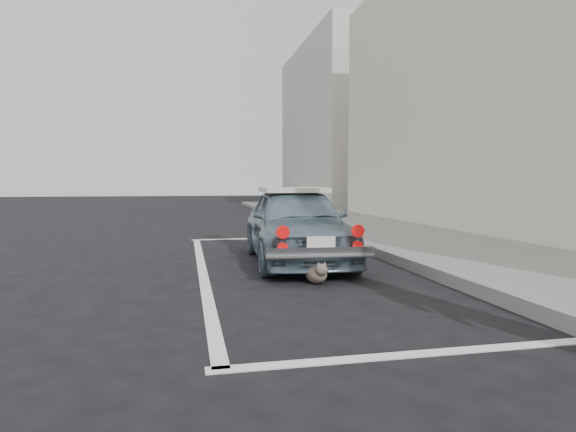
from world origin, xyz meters
The scene contains 8 objects.
ground centered at (0.00, 0.00, 0.00)m, with size 80.00×80.00×0.00m, color black.
sidewalk centered at (3.20, 2.00, 0.07)m, with size 2.80×40.00×0.15m, color slate.
building_far centered at (6.35, 20.00, 4.00)m, with size 3.50×10.00×8.00m, color beige.
pline_rear centered at (0.50, -0.50, 0.00)m, with size 3.00×0.12×0.01m, color silver.
pline_front centered at (0.50, 6.50, 0.00)m, with size 3.00×0.12×0.01m, color silver.
pline_side centered at (-0.90, 3.00, 0.00)m, with size 0.12×7.00×0.01m, color silver.
retro_coupe centered at (0.49, 3.43, 0.57)m, with size 1.51×3.38×1.13m.
cat centered at (0.38, 1.89, 0.13)m, with size 0.28×0.53×0.28m.
Camera 1 is at (-1.10, -3.46, 1.18)m, focal length 30.00 mm.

